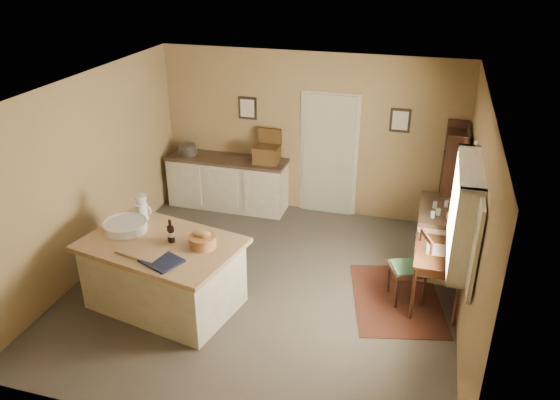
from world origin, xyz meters
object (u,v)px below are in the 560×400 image
(sideboard, at_px, (228,181))
(desk_chair, at_px, (408,269))
(work_island, at_px, (163,272))
(right_cabinet, at_px, (438,237))
(shelving_unit, at_px, (453,187))
(writing_desk, at_px, (439,257))

(sideboard, xyz_separation_m, desk_chair, (3.19, -1.96, -0.02))
(work_island, bearing_deg, right_cabinet, 41.39)
(shelving_unit, bearing_deg, writing_desk, -94.96)
(work_island, xyz_separation_m, desk_chair, (2.95, 0.94, -0.02))
(shelving_unit, bearing_deg, sideboard, 176.90)
(sideboard, distance_m, shelving_unit, 3.72)
(desk_chair, distance_m, shelving_unit, 1.89)
(sideboard, distance_m, desk_chair, 3.74)
(work_island, distance_m, desk_chair, 3.10)
(sideboard, bearing_deg, desk_chair, -31.60)
(writing_desk, height_order, right_cabinet, right_cabinet)
(writing_desk, bearing_deg, shelving_unit, 85.04)
(desk_chair, xyz_separation_m, right_cabinet, (0.35, 0.97, -0.01))
(writing_desk, height_order, shelving_unit, shelving_unit)
(sideboard, relative_size, writing_desk, 2.14)
(desk_chair, bearing_deg, right_cabinet, 47.57)
(right_cabinet, bearing_deg, writing_desk, -89.99)
(right_cabinet, bearing_deg, shelving_unit, 79.35)
(sideboard, bearing_deg, right_cabinet, -15.64)
(sideboard, distance_m, writing_desk, 4.03)
(work_island, height_order, writing_desk, work_island)
(sideboard, height_order, right_cabinet, sideboard)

